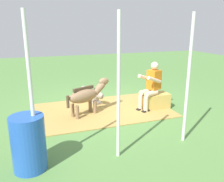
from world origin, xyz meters
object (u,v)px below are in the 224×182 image
at_px(pony_lying, 87,95).
at_px(tent_pole_left, 188,81).
at_px(person_seated, 151,84).
at_px(tent_pole_mid, 119,89).
at_px(hay_bale, 155,101).
at_px(tent_pole_right, 31,95).
at_px(soda_bottle, 164,99).
at_px(water_barrel, 29,143).
at_px(pony_standing, 86,95).

xyz_separation_m(pony_lying, tent_pole_left, (-1.21, 3.14, 1.04)).
relative_size(person_seated, tent_pole_left, 0.52).
height_order(pony_lying, tent_pole_mid, tent_pole_mid).
distance_m(hay_bale, pony_lying, 2.04).
distance_m(hay_bale, tent_pole_right, 3.87).
bearing_deg(soda_bottle, person_seated, 25.85).
bearing_deg(pony_lying, tent_pole_right, 63.06).
bearing_deg(tent_pole_mid, person_seated, -130.79).
bearing_deg(water_barrel, person_seated, -149.50).
distance_m(water_barrel, tent_pole_right, 0.79).
xyz_separation_m(pony_standing, soda_bottle, (-2.37, -0.15, -0.39)).
height_order(person_seated, soda_bottle, person_seated).
relative_size(hay_bale, pony_standing, 0.61).
bearing_deg(water_barrel, tent_pole_left, -179.81).
xyz_separation_m(pony_lying, soda_bottle, (-2.09, 0.98, -0.05)).
xyz_separation_m(hay_bale, tent_pole_mid, (1.85, 2.01, 1.03)).
distance_m(pony_lying, soda_bottle, 2.31).
distance_m(hay_bale, tent_pole_left, 2.19).
xyz_separation_m(pony_standing, pony_lying, (-0.28, -1.13, -0.34)).
xyz_separation_m(tent_pole_right, tent_pole_mid, (-1.36, 0.11, 0.00)).
bearing_deg(pony_lying, soda_bottle, 154.91).
bearing_deg(water_barrel, tent_pole_right, -177.27).
height_order(pony_standing, water_barrel, water_barrel).
height_order(water_barrel, tent_pole_right, tent_pole_right).
bearing_deg(soda_bottle, pony_lying, -25.09).
height_order(person_seated, pony_standing, person_seated).
bearing_deg(tent_pole_right, water_barrel, 2.73).
bearing_deg(person_seated, pony_standing, -5.13).
height_order(person_seated, pony_lying, person_seated).
relative_size(person_seated, pony_standing, 1.03).
xyz_separation_m(pony_standing, tent_pole_left, (-1.49, 2.01, 0.71)).
height_order(hay_bale, tent_pole_left, tent_pole_left).
bearing_deg(soda_bottle, tent_pole_mid, 44.34).
distance_m(pony_lying, tent_pole_mid, 3.42).
bearing_deg(hay_bale, tent_pole_right, 30.59).
relative_size(person_seated, tent_pole_mid, 0.52).
relative_size(soda_bottle, tent_pole_left, 0.12).
height_order(person_seated, tent_pole_right, tent_pole_right).
bearing_deg(tent_pole_left, pony_lying, -68.93).
height_order(hay_bale, water_barrel, water_barrel).
bearing_deg(pony_lying, tent_pole_left, 111.07).
xyz_separation_m(person_seated, soda_bottle, (-0.63, -0.30, -0.56)).
bearing_deg(tent_pole_mid, tent_pole_left, -175.54).
relative_size(water_barrel, tent_pole_right, 0.37).
relative_size(tent_pole_right, tent_pole_mid, 1.00).
bearing_deg(tent_pole_mid, water_barrel, -4.02).
distance_m(pony_lying, tent_pole_left, 3.52).
height_order(water_barrel, tent_pole_left, tent_pole_left).
relative_size(hay_bale, water_barrel, 0.85).
bearing_deg(tent_pole_left, tent_pole_right, 0.09).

